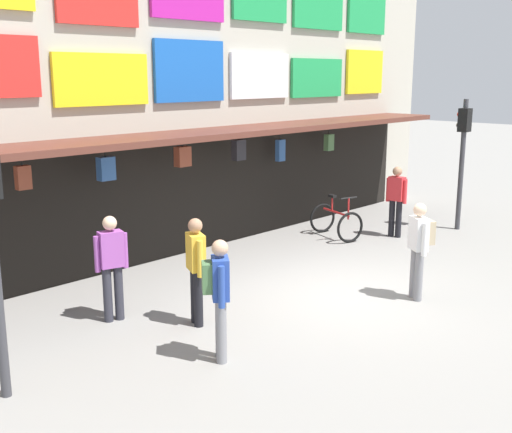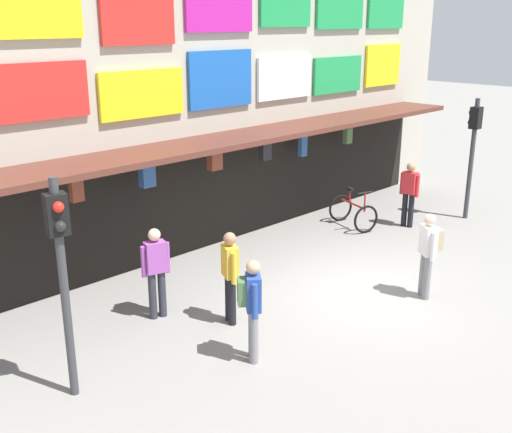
{
  "view_description": "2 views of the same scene",
  "coord_description": "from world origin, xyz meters",
  "px_view_note": "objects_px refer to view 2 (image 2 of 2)",
  "views": [
    {
      "loc": [
        -8.77,
        -6.29,
        3.79
      ],
      "look_at": [
        -0.34,
        1.74,
        1.17
      ],
      "focal_mm": 44.61,
      "sensor_mm": 36.0,
      "label": 1
    },
    {
      "loc": [
        -9.33,
        -6.56,
        5.12
      ],
      "look_at": [
        -1.62,
        1.2,
        1.61
      ],
      "focal_mm": 43.3,
      "sensor_mm": 36.0,
      "label": 2
    }
  ],
  "objects_px": {
    "pedestrian_in_white": "(429,249)",
    "pedestrian_in_black": "(155,266)",
    "pedestrian_in_yellow": "(410,189)",
    "bicycle_parked": "(353,212)",
    "traffic_light_near": "(61,254)",
    "pedestrian_in_green": "(252,303)",
    "traffic_light_far": "(473,139)",
    "pedestrian_in_purple": "(230,273)"
  },
  "relations": [
    {
      "from": "pedestrian_in_yellow",
      "to": "pedestrian_in_purple",
      "type": "height_order",
      "value": "same"
    },
    {
      "from": "traffic_light_near",
      "to": "pedestrian_in_black",
      "type": "relative_size",
      "value": 1.9
    },
    {
      "from": "bicycle_parked",
      "to": "pedestrian_in_white",
      "type": "distance_m",
      "value": 4.33
    },
    {
      "from": "bicycle_parked",
      "to": "pedestrian_in_green",
      "type": "bearing_deg",
      "value": -156.21
    },
    {
      "from": "pedestrian_in_black",
      "to": "pedestrian_in_purple",
      "type": "xyz_separation_m",
      "value": [
        0.79,
        -1.09,
        -0.04
      ]
    },
    {
      "from": "pedestrian_in_white",
      "to": "pedestrian_in_purple",
      "type": "distance_m",
      "value": 3.85
    },
    {
      "from": "traffic_light_near",
      "to": "pedestrian_in_yellow",
      "type": "bearing_deg",
      "value": 4.28
    },
    {
      "from": "pedestrian_in_green",
      "to": "pedestrian_in_yellow",
      "type": "bearing_deg",
      "value": 14.01
    },
    {
      "from": "pedestrian_in_yellow",
      "to": "pedestrian_in_white",
      "type": "xyz_separation_m",
      "value": [
        -3.48,
        -2.57,
        0.0
      ]
    },
    {
      "from": "bicycle_parked",
      "to": "pedestrian_in_purple",
      "type": "relative_size",
      "value": 0.79
    },
    {
      "from": "traffic_light_near",
      "to": "bicycle_parked",
      "type": "xyz_separation_m",
      "value": [
        8.87,
        1.71,
        -1.75
      ]
    },
    {
      "from": "traffic_light_far",
      "to": "pedestrian_in_white",
      "type": "xyz_separation_m",
      "value": [
        -5.2,
        -1.85,
        -1.16
      ]
    },
    {
      "from": "traffic_light_far",
      "to": "pedestrian_in_black",
      "type": "bearing_deg",
      "value": 173.21
    },
    {
      "from": "traffic_light_near",
      "to": "pedestrian_in_black",
      "type": "height_order",
      "value": "traffic_light_near"
    },
    {
      "from": "pedestrian_in_white",
      "to": "bicycle_parked",
      "type": "bearing_deg",
      "value": 55.5
    },
    {
      "from": "traffic_light_near",
      "to": "pedestrian_in_yellow",
      "type": "relative_size",
      "value": 1.9
    },
    {
      "from": "traffic_light_near",
      "to": "bicycle_parked",
      "type": "height_order",
      "value": "traffic_light_near"
    },
    {
      "from": "pedestrian_in_green",
      "to": "pedestrian_in_black",
      "type": "relative_size",
      "value": 1.0
    },
    {
      "from": "pedestrian_in_green",
      "to": "pedestrian_in_black",
      "type": "bearing_deg",
      "value": 94.17
    },
    {
      "from": "pedestrian_in_green",
      "to": "pedestrian_in_yellow",
      "type": "height_order",
      "value": "same"
    },
    {
      "from": "bicycle_parked",
      "to": "pedestrian_in_yellow",
      "type": "distance_m",
      "value": 1.55
    },
    {
      "from": "pedestrian_in_purple",
      "to": "pedestrian_in_black",
      "type": "bearing_deg",
      "value": 125.88
    },
    {
      "from": "pedestrian_in_black",
      "to": "traffic_light_near",
      "type": "bearing_deg",
      "value": -153.64
    },
    {
      "from": "bicycle_parked",
      "to": "pedestrian_in_yellow",
      "type": "bearing_deg",
      "value": -42.43
    },
    {
      "from": "traffic_light_far",
      "to": "pedestrian_in_green",
      "type": "bearing_deg",
      "value": -172.92
    },
    {
      "from": "bicycle_parked",
      "to": "pedestrian_in_white",
      "type": "height_order",
      "value": "pedestrian_in_white"
    },
    {
      "from": "traffic_light_near",
      "to": "traffic_light_far",
      "type": "bearing_deg",
      "value": 0.09
    },
    {
      "from": "traffic_light_near",
      "to": "pedestrian_in_purple",
      "type": "distance_m",
      "value": 3.3
    },
    {
      "from": "pedestrian_in_white",
      "to": "pedestrian_in_yellow",
      "type": "bearing_deg",
      "value": 36.43
    },
    {
      "from": "bicycle_parked",
      "to": "pedestrian_in_black",
      "type": "height_order",
      "value": "pedestrian_in_black"
    },
    {
      "from": "traffic_light_far",
      "to": "bicycle_parked",
      "type": "distance_m",
      "value": 3.68
    },
    {
      "from": "pedestrian_in_green",
      "to": "pedestrian_in_black",
      "type": "xyz_separation_m",
      "value": [
        -0.16,
        2.26,
        0.0
      ]
    },
    {
      "from": "pedestrian_in_yellow",
      "to": "pedestrian_in_purple",
      "type": "distance_m",
      "value": 6.88
    },
    {
      "from": "traffic_light_near",
      "to": "pedestrian_in_white",
      "type": "xyz_separation_m",
      "value": [
        6.44,
        -1.83,
        -1.16
      ]
    },
    {
      "from": "pedestrian_in_green",
      "to": "pedestrian_in_black",
      "type": "distance_m",
      "value": 2.26
    },
    {
      "from": "pedestrian_in_green",
      "to": "pedestrian_in_purple",
      "type": "bearing_deg",
      "value": 61.95
    },
    {
      "from": "traffic_light_near",
      "to": "pedestrian_in_green",
      "type": "height_order",
      "value": "traffic_light_near"
    },
    {
      "from": "bicycle_parked",
      "to": "pedestrian_in_green",
      "type": "relative_size",
      "value": 0.79
    },
    {
      "from": "traffic_light_near",
      "to": "bicycle_parked",
      "type": "bearing_deg",
      "value": 10.89
    },
    {
      "from": "traffic_light_far",
      "to": "pedestrian_in_white",
      "type": "relative_size",
      "value": 1.9
    },
    {
      "from": "pedestrian_in_white",
      "to": "pedestrian_in_black",
      "type": "bearing_deg",
      "value": 144.5
    },
    {
      "from": "traffic_light_far",
      "to": "bicycle_parked",
      "type": "xyz_separation_m",
      "value": [
        -2.77,
        1.69,
        -1.75
      ]
    }
  ]
}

